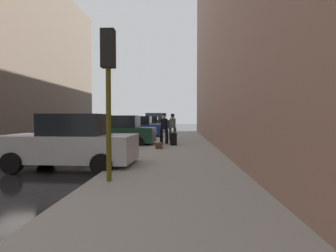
{
  "coord_description": "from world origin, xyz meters",
  "views": [
    {
      "loc": [
        6.22,
        -9.64,
        1.67
      ],
      "look_at": [
        5.49,
        5.11,
        1.2
      ],
      "focal_mm": 28.0,
      "sensor_mm": 36.0,
      "label": 1
    }
  ],
  "objects_px": {
    "parked_dark_green_sedan": "(119,132)",
    "fire_hydrant": "(150,138)",
    "parked_silver_sedan": "(71,143)",
    "traffic_light": "(108,72)",
    "parked_black_suv": "(153,123)",
    "rolling_suitcase": "(173,139)",
    "duffel_bag": "(159,146)",
    "pedestrian_with_fedora": "(164,127)",
    "parked_blue_sedan": "(137,128)",
    "pedestrian_with_beanie": "(173,126)",
    "parked_gray_coupe": "(147,125)"
  },
  "relations": [
    {
      "from": "parked_dark_green_sedan",
      "to": "fire_hydrant",
      "type": "relative_size",
      "value": 6.06
    },
    {
      "from": "parked_silver_sedan",
      "to": "traffic_light",
      "type": "xyz_separation_m",
      "value": [
        1.85,
        -2.2,
        1.91
      ]
    },
    {
      "from": "parked_black_suv",
      "to": "rolling_suitcase",
      "type": "relative_size",
      "value": 4.45
    },
    {
      "from": "traffic_light",
      "to": "duffel_bag",
      "type": "relative_size",
      "value": 8.18
    },
    {
      "from": "rolling_suitcase",
      "to": "traffic_light",
      "type": "bearing_deg",
      "value": -98.87
    },
    {
      "from": "parked_black_suv",
      "to": "pedestrian_with_fedora",
      "type": "relative_size",
      "value": 2.6
    },
    {
      "from": "parked_black_suv",
      "to": "traffic_light",
      "type": "height_order",
      "value": "traffic_light"
    },
    {
      "from": "parked_blue_sedan",
      "to": "fire_hydrant",
      "type": "distance_m",
      "value": 6.72
    },
    {
      "from": "parked_dark_green_sedan",
      "to": "pedestrian_with_beanie",
      "type": "distance_m",
      "value": 3.95
    },
    {
      "from": "traffic_light",
      "to": "rolling_suitcase",
      "type": "bearing_deg",
      "value": 81.13
    },
    {
      "from": "parked_dark_green_sedan",
      "to": "pedestrian_with_fedora",
      "type": "distance_m",
      "value": 2.62
    },
    {
      "from": "parked_gray_coupe",
      "to": "traffic_light",
      "type": "distance_m",
      "value": 21.69
    },
    {
      "from": "parked_silver_sedan",
      "to": "parked_gray_coupe",
      "type": "distance_m",
      "value": 19.33
    },
    {
      "from": "parked_gray_coupe",
      "to": "pedestrian_with_beanie",
      "type": "relative_size",
      "value": 2.37
    },
    {
      "from": "traffic_light",
      "to": "parked_black_suv",
      "type": "bearing_deg",
      "value": 93.9
    },
    {
      "from": "duffel_bag",
      "to": "fire_hydrant",
      "type": "bearing_deg",
      "value": 108.65
    },
    {
      "from": "pedestrian_with_fedora",
      "to": "rolling_suitcase",
      "type": "height_order",
      "value": "pedestrian_with_fedora"
    },
    {
      "from": "parked_dark_green_sedan",
      "to": "parked_black_suv",
      "type": "xyz_separation_m",
      "value": [
        -0.0,
        18.37,
        0.18
      ]
    },
    {
      "from": "duffel_bag",
      "to": "parked_silver_sedan",
      "type": "bearing_deg",
      "value": -119.34
    },
    {
      "from": "parked_silver_sedan",
      "to": "parked_blue_sedan",
      "type": "bearing_deg",
      "value": 90.0
    },
    {
      "from": "fire_hydrant",
      "to": "pedestrian_with_beanie",
      "type": "bearing_deg",
      "value": 65.23
    },
    {
      "from": "parked_gray_coupe",
      "to": "duffel_bag",
      "type": "xyz_separation_m",
      "value": [
        2.5,
        -14.88,
        -0.56
      ]
    },
    {
      "from": "parked_blue_sedan",
      "to": "parked_black_suv",
      "type": "xyz_separation_m",
      "value": [
        -0.0,
        12.0,
        0.18
      ]
    },
    {
      "from": "parked_dark_green_sedan",
      "to": "rolling_suitcase",
      "type": "height_order",
      "value": "parked_dark_green_sedan"
    },
    {
      "from": "pedestrian_with_fedora",
      "to": "fire_hydrant",
      "type": "bearing_deg",
      "value": -160.03
    },
    {
      "from": "parked_gray_coupe",
      "to": "pedestrian_with_beanie",
      "type": "bearing_deg",
      "value": -73.51
    },
    {
      "from": "parked_blue_sedan",
      "to": "parked_silver_sedan",
      "type": "bearing_deg",
      "value": -90.0
    },
    {
      "from": "pedestrian_with_beanie",
      "to": "parked_gray_coupe",
      "type": "bearing_deg",
      "value": 106.49
    },
    {
      "from": "parked_silver_sedan",
      "to": "traffic_light",
      "type": "bearing_deg",
      "value": -49.82
    },
    {
      "from": "parked_black_suv",
      "to": "pedestrian_with_fedora",
      "type": "height_order",
      "value": "parked_black_suv"
    },
    {
      "from": "pedestrian_with_beanie",
      "to": "duffel_bag",
      "type": "distance_m",
      "value": 4.8
    },
    {
      "from": "pedestrian_with_fedora",
      "to": "parked_blue_sedan",
      "type": "bearing_deg",
      "value": 112.8
    },
    {
      "from": "parked_gray_coupe",
      "to": "pedestrian_with_fedora",
      "type": "relative_size",
      "value": 2.37
    },
    {
      "from": "traffic_light",
      "to": "parked_dark_green_sedan",
      "type": "bearing_deg",
      "value": 101.88
    },
    {
      "from": "pedestrian_with_beanie",
      "to": "parked_blue_sedan",
      "type": "bearing_deg",
      "value": 128.2
    },
    {
      "from": "rolling_suitcase",
      "to": "duffel_bag",
      "type": "bearing_deg",
      "value": -111.34
    },
    {
      "from": "parked_black_suv",
      "to": "rolling_suitcase",
      "type": "xyz_separation_m",
      "value": [
        3.15,
        -18.87,
        -0.54
      ]
    },
    {
      "from": "parked_dark_green_sedan",
      "to": "pedestrian_with_fedora",
      "type": "xyz_separation_m",
      "value": [
        2.6,
        0.19,
        0.29
      ]
    },
    {
      "from": "parked_gray_coupe",
      "to": "fire_hydrant",
      "type": "height_order",
      "value": "parked_gray_coupe"
    },
    {
      "from": "parked_black_suv",
      "to": "parked_gray_coupe",
      "type": "bearing_deg",
      "value": -90.0
    },
    {
      "from": "parked_silver_sedan",
      "to": "pedestrian_with_fedora",
      "type": "xyz_separation_m",
      "value": [
        2.6,
        6.8,
        0.29
      ]
    },
    {
      "from": "traffic_light",
      "to": "parked_gray_coupe",
      "type": "bearing_deg",
      "value": 94.92
    },
    {
      "from": "parked_blue_sedan",
      "to": "traffic_light",
      "type": "relative_size",
      "value": 1.18
    },
    {
      "from": "pedestrian_with_beanie",
      "to": "rolling_suitcase",
      "type": "xyz_separation_m",
      "value": [
        0.13,
        -3.04,
        -0.65
      ]
    },
    {
      "from": "fire_hydrant",
      "to": "traffic_light",
      "type": "height_order",
      "value": "traffic_light"
    },
    {
      "from": "parked_dark_green_sedan",
      "to": "pedestrian_with_beanie",
      "type": "bearing_deg",
      "value": 39.99
    },
    {
      "from": "parked_black_suv",
      "to": "pedestrian_with_fedora",
      "type": "xyz_separation_m",
      "value": [
        2.6,
        -18.18,
        0.1
      ]
    },
    {
      "from": "fire_hydrant",
      "to": "traffic_light",
      "type": "relative_size",
      "value": 0.2
    },
    {
      "from": "pedestrian_with_beanie",
      "to": "duffel_bag",
      "type": "height_order",
      "value": "pedestrian_with_beanie"
    },
    {
      "from": "parked_silver_sedan",
      "to": "duffel_bag",
      "type": "relative_size",
      "value": 9.67
    }
  ]
}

